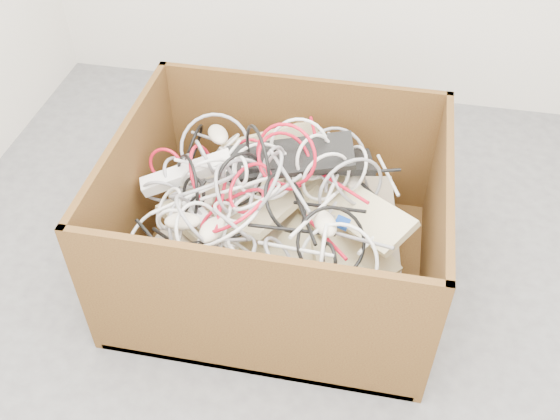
% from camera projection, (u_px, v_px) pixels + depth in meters
% --- Properties ---
extents(ground, '(3.00, 3.00, 0.00)m').
position_uv_depth(ground, '(301.00, 328.00, 2.20)').
color(ground, '#4B4B4D').
rests_on(ground, ground).
extents(cardboard_box, '(1.09, 0.91, 0.57)m').
position_uv_depth(cardboard_box, '(275.00, 243.00, 2.29)').
color(cardboard_box, '#391E0E').
rests_on(cardboard_box, ground).
extents(keyboard_pile, '(0.93, 0.87, 0.36)m').
position_uv_depth(keyboard_pile, '(291.00, 206.00, 2.23)').
color(keyboard_pile, beige).
rests_on(keyboard_pile, cardboard_box).
extents(mice_scatter, '(0.63, 0.71, 0.20)m').
position_uv_depth(mice_scatter, '(251.00, 218.00, 2.07)').
color(mice_scatter, beige).
rests_on(mice_scatter, keyboard_pile).
extents(power_strip_left, '(0.33, 0.19, 0.14)m').
position_uv_depth(power_strip_left, '(187.00, 173.00, 2.22)').
color(power_strip_left, white).
rests_on(power_strip_left, keyboard_pile).
extents(power_strip_right, '(0.24, 0.18, 0.08)m').
position_uv_depth(power_strip_right, '(209.00, 226.00, 2.10)').
color(power_strip_right, white).
rests_on(power_strip_right, keyboard_pile).
extents(vga_plug, '(0.06, 0.05, 0.03)m').
position_uv_depth(vga_plug, '(342.00, 223.00, 2.06)').
color(vga_plug, '#0B38AA').
rests_on(vga_plug, keyboard_pile).
extents(cable_tangle, '(0.93, 0.84, 0.51)m').
position_uv_depth(cable_tangle, '(253.00, 193.00, 2.10)').
color(cable_tangle, gray).
rests_on(cable_tangle, keyboard_pile).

